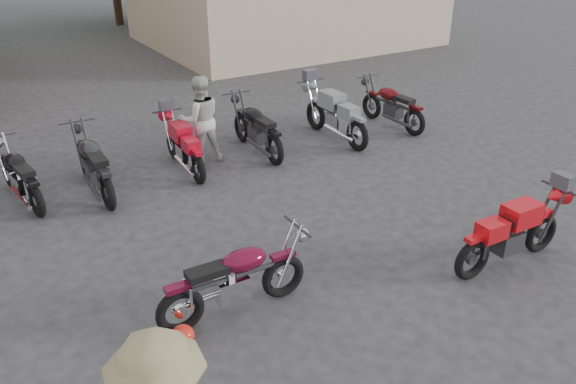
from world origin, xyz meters
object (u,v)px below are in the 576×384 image
person_light (200,120)px  row_bike_5 (256,125)px  row_bike_2 (19,173)px  row_bike_4 (183,144)px  vintage_motorcycle (236,275)px  row_bike_7 (392,103)px  helmet (183,335)px  row_bike_6 (335,112)px  sportbike (513,230)px  row_bike_3 (93,161)px

person_light → row_bike_5: bearing=179.9°
row_bike_2 → row_bike_4: bearing=-103.2°
vintage_motorcycle → row_bike_7: row_bike_7 is taller
helmet → row_bike_5: size_ratio=0.13×
person_light → row_bike_6: 3.04m
helmet → person_light: (2.44, 4.92, 0.75)m
person_light → row_bike_7: (4.63, -0.42, -0.31)m
row_bike_7 → row_bike_5: bearing=83.5°
vintage_motorcycle → sportbike: (3.80, -1.05, -0.00)m
helmet → row_bike_6: row_bike_6 is taller
sportbike → person_light: bearing=112.5°
vintage_motorcycle → row_bike_3: size_ratio=0.93×
row_bike_2 → row_bike_5: bearing=-100.9°
row_bike_6 → row_bike_7: bearing=-90.6°
row_bike_4 → row_bike_7: size_ratio=0.96×
helmet → row_bike_7: bearing=32.5°
vintage_motorcycle → person_light: (1.62, 4.73, 0.32)m
sportbike → row_bike_3: 7.00m
row_bike_2 → row_bike_7: row_bike_7 is taller
person_light → row_bike_7: 4.66m
person_light → row_bike_4: 0.63m
row_bike_5 → row_bike_6: row_bike_6 is taller
row_bike_6 → person_light: bearing=82.4°
sportbike → row_bike_7: size_ratio=0.98×
sportbike → helmet: sportbike is taller
row_bike_2 → row_bike_3: bearing=-113.0°
vintage_motorcycle → row_bike_5: size_ratio=0.95×
vintage_motorcycle → row_bike_5: 5.34m
person_light → row_bike_3: (-2.22, -0.33, -0.28)m
sportbike → helmet: bearing=171.3°
helmet → row_bike_5: row_bike_5 is taller
helmet → sportbike: bearing=-10.5°
row_bike_4 → person_light: bearing=-60.7°
helmet → person_light: 5.54m
row_bike_3 → row_bike_6: row_bike_6 is taller
vintage_motorcycle → helmet: (-0.81, -0.19, -0.44)m
sportbike → row_bike_4: size_ratio=1.02×
vintage_motorcycle → row_bike_4: bearing=76.9°
helmet → row_bike_6: (5.44, 4.52, 0.50)m
sportbike → person_light: size_ratio=1.10×
vintage_motorcycle → person_light: 5.01m
helmet → row_bike_4: (1.95, 4.67, 0.42)m
row_bike_5 → row_bike_6: bearing=-95.2°
row_bike_3 → row_bike_5: (3.38, 0.16, -0.01)m
row_bike_3 → row_bike_5: row_bike_3 is taller
vintage_motorcycle → row_bike_5: (2.78, 4.55, 0.03)m
row_bike_4 → row_bike_5: (1.65, 0.07, 0.05)m
row_bike_3 → row_bike_7: row_bike_3 is taller
sportbike → row_bike_6: row_bike_6 is taller
person_light → row_bike_6: (3.00, -0.40, -0.25)m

